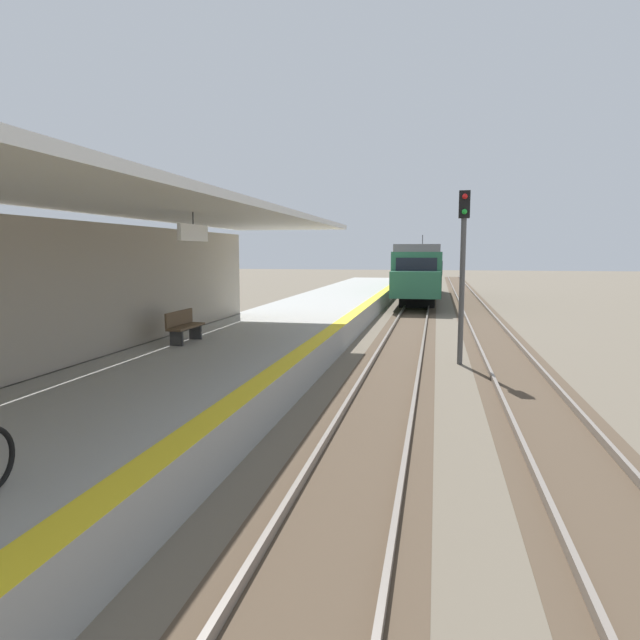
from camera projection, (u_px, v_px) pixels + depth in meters
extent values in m
cube|color=#999993|center=(239.00, 355.00, 16.09)|extent=(5.00, 80.00, 0.90)
cube|color=yellow|center=(315.00, 342.00, 15.58)|extent=(0.50, 80.00, 0.01)
cube|color=#4C4C4C|center=(27.00, 399.00, 11.22)|extent=(0.50, 24.00, 0.90)
cube|color=#9E9384|center=(20.00, 298.00, 10.98)|extent=(0.40, 24.00, 3.20)
cube|color=silver|center=(126.00, 200.00, 10.26)|extent=(4.40, 24.00, 0.16)
cube|color=white|center=(193.00, 233.00, 12.19)|extent=(0.08, 1.40, 0.36)
cylinder|color=#333333|center=(193.00, 218.00, 12.15)|extent=(0.03, 0.03, 0.27)
cube|color=#4C3D2D|center=(401.00, 351.00, 19.14)|extent=(2.34, 120.00, 0.01)
cube|color=slate|center=(380.00, 348.00, 19.27)|extent=(0.08, 120.00, 0.15)
cube|color=slate|center=(422.00, 350.00, 18.98)|extent=(0.08, 120.00, 0.15)
cube|color=#4C3D2D|center=(504.00, 355.00, 18.45)|extent=(2.34, 120.00, 0.01)
cube|color=slate|center=(481.00, 352.00, 18.58)|extent=(0.08, 120.00, 0.15)
cube|color=slate|center=(527.00, 354.00, 18.29)|extent=(0.08, 120.00, 0.15)
cube|color=#286647|center=(421.00, 271.00, 40.55)|extent=(2.90, 18.00, 2.70)
cube|color=slate|center=(421.00, 249.00, 40.36)|extent=(2.67, 18.00, 0.44)
cube|color=black|center=(416.00, 268.00, 31.74)|extent=(2.32, 0.06, 1.21)
cube|color=#286647|center=(415.00, 285.00, 31.09)|extent=(2.78, 1.60, 1.49)
cube|color=black|center=(441.00, 265.00, 40.21)|extent=(0.04, 15.84, 0.86)
cylinder|color=#333333|center=(423.00, 241.00, 43.78)|extent=(0.06, 0.06, 0.90)
cube|color=black|center=(417.00, 301.00, 35.08)|extent=(2.17, 2.20, 0.72)
cube|color=black|center=(422.00, 289.00, 46.45)|extent=(2.17, 2.20, 0.72)
cylinder|color=#4C4C4C|center=(462.00, 292.00, 16.74)|extent=(0.16, 0.16, 4.40)
cube|color=black|center=(464.00, 204.00, 16.43)|extent=(0.32, 0.24, 0.80)
sphere|color=red|center=(465.00, 196.00, 16.26)|extent=(0.16, 0.16, 0.16)
sphere|color=green|center=(464.00, 212.00, 16.32)|extent=(0.16, 0.16, 0.16)
cube|color=brown|center=(186.00, 327.00, 15.46)|extent=(0.44, 1.60, 0.06)
cube|color=brown|center=(179.00, 318.00, 15.47)|extent=(0.06, 1.60, 0.40)
cube|color=#333333|center=(177.00, 338.00, 14.90)|extent=(0.36, 0.08, 0.44)
cube|color=#333333|center=(195.00, 332.00, 16.07)|extent=(0.36, 0.08, 0.44)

